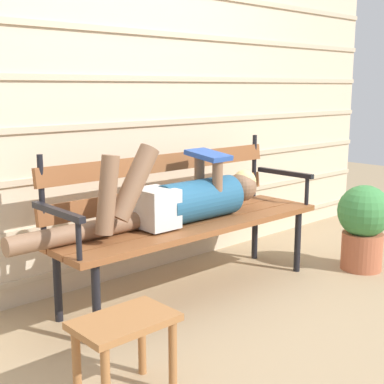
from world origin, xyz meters
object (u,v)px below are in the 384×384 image
Objects in this scene: reclining_person at (182,199)px; potted_plant at (363,223)px; footstool at (125,335)px; park_bench at (184,212)px.

reclining_person is 2.81× the size of potted_plant.
park_bench is at bearing 36.98° from footstool.
reclining_person is (-0.08, -0.07, 0.10)m from park_bench.
reclining_person is at bearing 36.57° from footstool.
potted_plant reaches higher than footstool.
potted_plant is at bearing -20.46° from reclining_person.
footstool is at bearing -143.43° from reclining_person.
park_bench is 0.15m from reclining_person.
reclining_person is at bearing -138.95° from park_bench.
reclining_person reaches higher than footstool.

